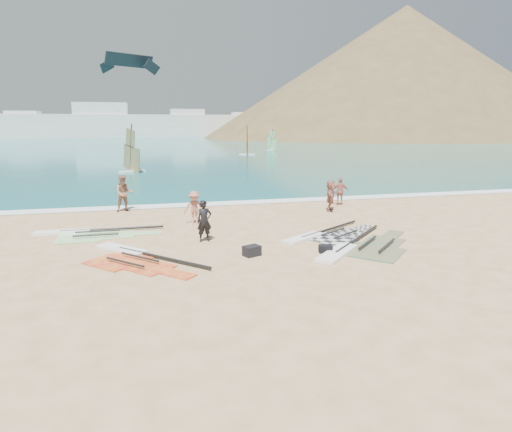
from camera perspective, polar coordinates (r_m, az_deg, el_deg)
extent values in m
plane|color=tan|center=(13.92, 3.58, -7.43)|extent=(300.00, 300.00, 0.00)
cube|color=#0E6361|center=(144.63, -12.42, 10.02)|extent=(300.00, 240.00, 0.06)
cube|color=white|center=(25.54, -4.65, 1.60)|extent=(300.00, 1.20, 0.04)
cube|color=white|center=(163.29, -19.83, 11.22)|extent=(160.00, 8.00, 8.00)
cube|color=white|center=(167.60, -28.51, 10.66)|extent=(10.00, 7.00, 9.00)
cube|color=white|center=(163.30, -19.89, 11.92)|extent=(18.00, 7.00, 12.00)
cube|color=white|center=(163.10, -9.10, 12.12)|extent=(12.00, 7.00, 10.00)
cube|color=white|center=(167.11, -0.33, 12.10)|extent=(16.00, 7.00, 9.00)
cube|color=white|center=(172.87, 6.29, 12.36)|extent=(10.00, 7.00, 11.00)
cone|color=brown|center=(168.05, 18.45, 9.94)|extent=(143.00, 143.00, 45.00)
cone|color=brown|center=(196.58, 25.68, 9.61)|extent=(70.00, 70.00, 28.00)
cube|color=#232326|center=(17.94, 9.99, -3.03)|extent=(2.36, 2.41, 0.04)
cube|color=#232326|center=(19.13, 12.37, -2.17)|extent=(1.71, 1.68, 0.04)
cube|color=#232326|center=(20.13, 14.09, -1.54)|extent=(1.21, 1.05, 0.04)
cylinder|color=black|center=(19.30, 9.89, -1.69)|extent=(3.54, 2.37, 0.10)
cylinder|color=black|center=(18.58, 10.26, -2.06)|extent=(1.48, 1.00, 0.07)
cylinder|color=black|center=(18.26, 11.93, -2.38)|extent=(1.48, 1.00, 0.07)
cube|color=white|center=(17.72, 6.34, -2.96)|extent=(2.14, 1.68, 0.12)
cube|color=#5BCE31|center=(19.39, -22.39, -2.63)|extent=(1.73, 1.92, 0.04)
cube|color=#5BCE31|center=(19.20, -17.90, -2.43)|extent=(1.35, 1.25, 0.04)
cube|color=#5BCE31|center=(19.13, -14.20, -2.26)|extent=(1.15, 0.58, 0.04)
cylinder|color=black|center=(20.04, -18.54, -1.64)|extent=(4.38, 0.15, 0.10)
cylinder|color=black|center=(19.58, -20.35, -1.91)|extent=(1.81, 0.09, 0.08)
cylinder|color=black|center=(18.94, -20.59, -2.38)|extent=(1.81, 0.09, 0.08)
cube|color=white|center=(20.36, -24.42, -2.01)|extent=(2.29, 0.64, 0.12)
cube|color=#D6460C|center=(16.45, 15.07, -4.66)|extent=(2.86, 2.87, 0.04)
cube|color=#D6460C|center=(18.04, 16.68, -3.28)|extent=(2.04, 2.03, 0.04)
cube|color=#D6460C|center=(19.34, 17.79, -2.32)|extent=(1.36, 1.35, 0.04)
cylinder|color=black|center=(17.98, 13.48, -2.88)|extent=(3.60, 3.50, 0.12)
cylinder|color=black|center=(17.21, 14.65, -3.41)|extent=(1.51, 1.47, 0.09)
cylinder|color=black|center=(17.01, 17.05, -3.73)|extent=(1.51, 1.47, 0.09)
cube|color=white|center=(15.86, 10.73, -4.92)|extent=(2.32, 2.28, 0.12)
cube|color=red|center=(15.69, -17.73, -5.64)|extent=(2.51, 2.50, 0.04)
cube|color=red|center=(14.63, -13.89, -6.71)|extent=(1.78, 1.78, 0.04)
cube|color=red|center=(13.82, -10.33, -7.66)|extent=(1.18, 1.19, 0.04)
cylinder|color=black|center=(15.35, -12.40, -5.42)|extent=(3.07, 3.14, 0.10)
cylinder|color=black|center=(15.38, -15.25, -5.30)|extent=(1.29, 1.32, 0.07)
cylinder|color=black|center=(14.97, -17.08, -5.89)|extent=(1.29, 1.32, 0.07)
cube|color=white|center=(16.81, -17.44, -4.30)|extent=(2.00, 2.02, 0.12)
cube|color=black|center=(15.47, -0.56, -4.66)|extent=(0.70, 0.62, 0.37)
cube|color=black|center=(16.05, 9.25, -4.35)|extent=(0.53, 0.42, 0.29)
imported|color=black|center=(17.30, -6.90, -0.67)|extent=(0.67, 0.50, 1.69)
imported|color=#956851|center=(24.21, -17.18, 2.91)|extent=(1.09, 0.92, 2.00)
imported|color=#AB6151|center=(20.47, -8.21, 1.13)|extent=(1.05, 0.65, 1.58)
imported|color=#BA6C5E|center=(25.44, 11.16, 3.22)|extent=(1.03, 0.68, 1.63)
imported|color=#A36251|center=(23.66, 9.91, 2.70)|extent=(1.18, 1.63, 1.70)
cube|color=white|center=(44.04, -16.16, 5.73)|extent=(2.59, 2.04, 0.15)
cube|color=#E54800|center=(43.93, -16.26, 7.37)|extent=(1.77, 2.71, 2.83)
cube|color=#E54800|center=(43.83, -16.41, 9.91)|extent=(1.02, 1.54, 1.97)
cylinder|color=black|center=(43.86, -16.34, 8.78)|extent=(0.58, 0.81, 4.49)
cube|color=white|center=(66.92, -1.18, 8.24)|extent=(2.60, 1.40, 0.15)
cube|color=red|center=(66.85, -1.18, 9.28)|extent=(0.92, 2.95, 2.72)
cube|color=red|center=(66.78, -1.19, 10.88)|extent=(0.54, 1.67, 1.89)
cylinder|color=black|center=(66.81, -1.19, 10.17)|extent=(0.34, 0.85, 4.31)
cube|color=white|center=(78.77, 2.10, 8.81)|extent=(2.19, 1.60, 0.13)
cube|color=#53D133|center=(78.72, 2.11, 9.58)|extent=(1.34, 2.33, 2.35)
cube|color=#53D133|center=(78.66, 2.12, 10.75)|extent=(0.78, 1.33, 1.63)
cylinder|color=black|center=(78.68, 2.11, 10.23)|extent=(0.44, 0.69, 3.73)
cube|color=black|center=(56.11, -16.53, 19.29)|extent=(5.59, 3.67, 1.46)
cube|color=black|center=(54.87, -18.99, 18.57)|extent=(1.60, 1.55, 1.85)
cube|color=black|center=(57.26, -14.08, 18.56)|extent=(2.05, 1.04, 1.85)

